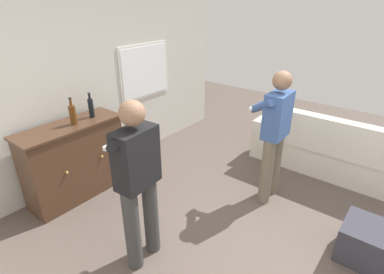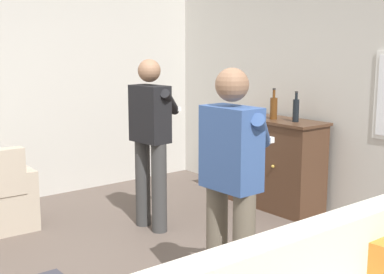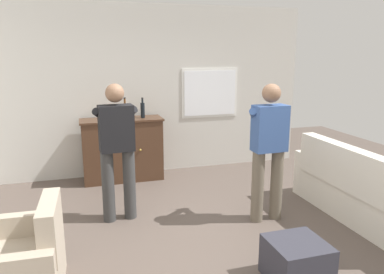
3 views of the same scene
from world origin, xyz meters
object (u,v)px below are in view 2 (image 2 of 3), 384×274
at_px(bottle_wine_green, 274,108).
at_px(bottle_liquor_amber, 296,110).
at_px(sideboard_cabinet, 271,162).
at_px(person_standing_left, 151,136).
at_px(person_standing_right, 232,180).

height_order(bottle_wine_green, bottle_liquor_amber, bottle_wine_green).
height_order(sideboard_cabinet, person_standing_left, person_standing_left).
distance_m(sideboard_cabinet, bottle_wine_green, 0.63).
bearing_deg(person_standing_right, bottle_wine_green, 126.43).
bearing_deg(person_standing_left, bottle_liquor_amber, 68.91).
relative_size(sideboard_cabinet, bottle_liquor_amber, 3.96).
distance_m(sideboard_cabinet, bottle_liquor_amber, 0.72).
height_order(bottle_wine_green, person_standing_left, person_standing_left).
xyz_separation_m(bottle_wine_green, bottle_liquor_amber, (0.28, 0.04, 0.00)).
relative_size(sideboard_cabinet, person_standing_right, 0.77).
bearing_deg(person_standing_right, person_standing_left, 162.82).
bearing_deg(bottle_liquor_amber, person_standing_right, -59.74).
height_order(sideboard_cabinet, bottle_liquor_amber, bottle_liquor_amber).
relative_size(bottle_wine_green, person_standing_left, 0.20).
bearing_deg(bottle_wine_green, sideboard_cabinet, 145.43).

